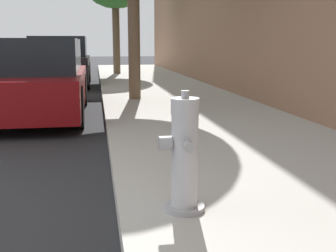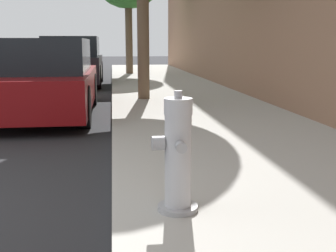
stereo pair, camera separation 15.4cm
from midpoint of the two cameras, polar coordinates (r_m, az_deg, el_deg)
sidewalk_slab at (r=3.48m, az=20.07°, el=-10.20°), size 3.03×40.00×0.16m
fire_hydrant at (r=2.89m, az=2.82°, el=-4.20°), size 0.32×0.33×0.84m
parked_car_near at (r=7.94m, az=-15.88°, el=6.12°), size 1.74×4.18×1.38m
parked_car_mid at (r=13.54m, az=-12.42°, el=8.44°), size 1.76×3.94×1.50m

